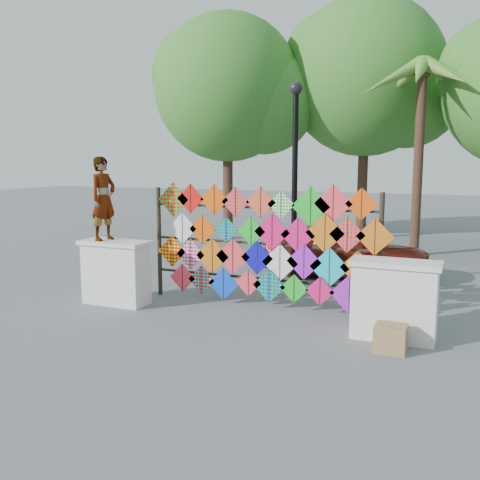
{
  "coord_description": "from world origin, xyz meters",
  "views": [
    {
      "loc": [
        3.76,
        -8.78,
        2.84
      ],
      "look_at": [
        -0.34,
        0.6,
        1.33
      ],
      "focal_mm": 40.0,
      "sensor_mm": 36.0,
      "label": 1
    }
  ],
  "objects_px": {
    "sedan": "(346,250)",
    "vendor_woman": "(103,199)",
    "kite_rack": "(264,245)",
    "lamppost": "(295,168)"
  },
  "relations": [
    {
      "from": "kite_rack",
      "to": "vendor_woman",
      "type": "height_order",
      "value": "vendor_woman"
    },
    {
      "from": "lamppost",
      "to": "kite_rack",
      "type": "bearing_deg",
      "value": -98.2
    },
    {
      "from": "vendor_woman",
      "to": "sedan",
      "type": "bearing_deg",
      "value": -34.25
    },
    {
      "from": "kite_rack",
      "to": "sedan",
      "type": "relative_size",
      "value": 1.22
    },
    {
      "from": "vendor_woman",
      "to": "lamppost",
      "type": "distance_m",
      "value": 3.96
    },
    {
      "from": "vendor_woman",
      "to": "sedan",
      "type": "xyz_separation_m",
      "value": [
        3.91,
        4.34,
        -1.42
      ]
    },
    {
      "from": "sedan",
      "to": "vendor_woman",
      "type": "bearing_deg",
      "value": 134.35
    },
    {
      "from": "sedan",
      "to": "lamppost",
      "type": "xyz_separation_m",
      "value": [
        -0.67,
        -2.14,
        2.01
      ]
    },
    {
      "from": "kite_rack",
      "to": "lamppost",
      "type": "bearing_deg",
      "value": 81.8
    },
    {
      "from": "kite_rack",
      "to": "sedan",
      "type": "xyz_separation_m",
      "value": [
        0.85,
        3.41,
        -0.55
      ]
    }
  ]
}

